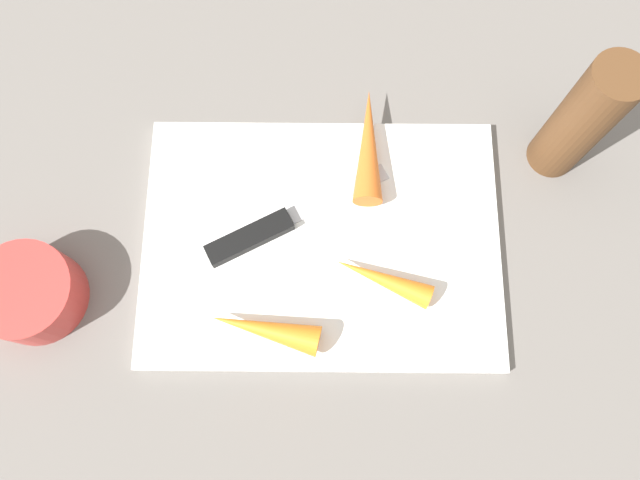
{
  "coord_description": "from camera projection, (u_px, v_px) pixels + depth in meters",
  "views": [
    {
      "loc": [
        0.0,
        -0.17,
        0.59
      ],
      "look_at": [
        0.0,
        0.0,
        0.01
      ],
      "focal_mm": 33.78,
      "sensor_mm": 36.0,
      "label": 1
    }
  ],
  "objects": [
    {
      "name": "small_bowl",
      "position": [
        29.0,
        293.0,
        0.58
      ],
      "size": [
        0.1,
        0.1,
        0.05
      ],
      "primitive_type": "cylinder",
      "color": "red",
      "rests_on": "ground_plane"
    },
    {
      "name": "ground_plane",
      "position": [
        320.0,
        243.0,
        0.62
      ],
      "size": [
        1.4,
        1.4,
        0.0
      ],
      "primitive_type": "plane",
      "color": "slate"
    },
    {
      "name": "carrot_longest",
      "position": [
        367.0,
        145.0,
        0.62
      ],
      "size": [
        0.03,
        0.13,
        0.03
      ],
      "primitive_type": "cone",
      "rotation": [
        0.0,
        1.57,
        1.54
      ],
      "color": "orange",
      "rests_on": "cutting_board"
    },
    {
      "name": "pepper_grinder",
      "position": [
        580.0,
        120.0,
        0.57
      ],
      "size": [
        0.05,
        0.05,
        0.16
      ],
      "primitive_type": "cylinder",
      "color": "brown",
      "rests_on": "ground_plane"
    },
    {
      "name": "carrot_shortest",
      "position": [
        381.0,
        279.0,
        0.58
      ],
      "size": [
        0.1,
        0.06,
        0.02
      ],
      "primitive_type": "cone",
      "rotation": [
        0.0,
        1.57,
        2.77
      ],
      "color": "orange",
      "rests_on": "cutting_board"
    },
    {
      "name": "knife",
      "position": [
        261.0,
        228.0,
        0.6
      ],
      "size": [
        0.19,
        0.11,
        0.01
      ],
      "rotation": [
        0.0,
        0.0,
        0.48
      ],
      "color": "#B7B7BC",
      "rests_on": "cutting_board"
    },
    {
      "name": "cutting_board",
      "position": [
        320.0,
        242.0,
        0.61
      ],
      "size": [
        0.36,
        0.26,
        0.01
      ],
      "primitive_type": "cube",
      "color": "white",
      "rests_on": "ground_plane"
    },
    {
      "name": "carrot_medium",
      "position": [
        263.0,
        329.0,
        0.57
      ],
      "size": [
        0.11,
        0.05,
        0.03
      ],
      "primitive_type": "cone",
      "rotation": [
        0.0,
        1.57,
        2.93
      ],
      "color": "orange",
      "rests_on": "cutting_board"
    }
  ]
}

